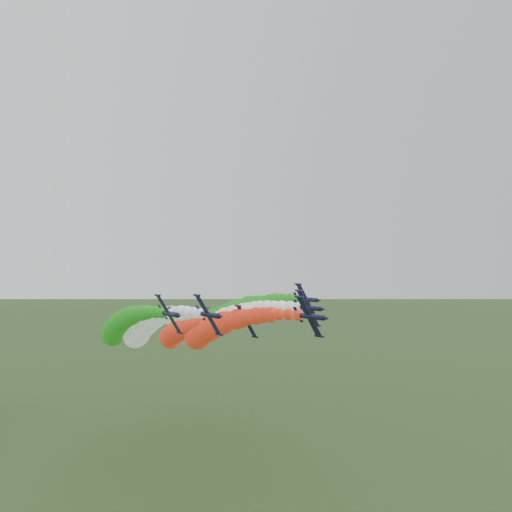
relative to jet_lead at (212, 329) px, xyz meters
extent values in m
cylinder|color=black|center=(-5.01, -48.16, 7.23)|extent=(1.40, 8.32, 1.40)
cone|color=black|center=(-5.01, -53.06, 7.23)|extent=(1.27, 1.66, 1.27)
cone|color=black|center=(-5.01, -43.63, 7.23)|extent=(1.27, 0.83, 1.27)
ellipsoid|color=black|center=(-4.70, -50.01, 7.43)|extent=(0.87, 1.74, 0.94)
cube|color=black|center=(-5.13, -48.34, 7.16)|extent=(4.79, 1.76, 7.58)
cylinder|color=black|center=(-7.48, -48.34, 10.92)|extent=(0.56, 2.40, 0.56)
cylinder|color=black|center=(-2.78, -48.34, 3.40)|extent=(0.56, 2.40, 0.56)
cube|color=black|center=(-4.11, -44.65, 7.79)|extent=(1.87, 1.39, 1.24)
cube|color=black|center=(-4.90, -44.65, 7.30)|extent=(1.94, 1.02, 3.03)
sphere|color=red|center=(-5.01, -44.93, 7.23)|extent=(2.13, 2.13, 2.13)
sphere|color=red|center=(-4.99, -41.75, 7.13)|extent=(2.30, 2.30, 2.30)
sphere|color=red|center=(-4.92, -38.58, 6.93)|extent=(2.42, 2.42, 2.42)
sphere|color=red|center=(-4.81, -35.40, 6.65)|extent=(3.26, 3.26, 3.26)
sphere|color=red|center=(-4.65, -32.23, 6.32)|extent=(3.40, 3.40, 3.40)
sphere|color=red|center=(-4.44, -29.05, 5.92)|extent=(3.85, 3.85, 3.85)
sphere|color=red|center=(-4.19, -25.88, 5.48)|extent=(3.60, 3.60, 3.60)
sphere|color=red|center=(-3.89, -22.71, 4.99)|extent=(4.17, 4.17, 4.17)
sphere|color=red|center=(-3.55, -19.53, 4.46)|extent=(4.90, 4.90, 4.90)
sphere|color=red|center=(-3.16, -16.36, 3.88)|extent=(4.21, 4.21, 4.21)
sphere|color=red|center=(-2.72, -13.18, 3.27)|extent=(5.31, 5.31, 5.31)
sphere|color=red|center=(-2.24, -10.01, 2.62)|extent=(6.00, 6.00, 6.00)
sphere|color=red|center=(-1.71, -6.84, 1.93)|extent=(5.53, 5.53, 5.53)
sphere|color=red|center=(-1.14, -3.66, 1.20)|extent=(6.18, 6.18, 6.18)
sphere|color=red|center=(-0.52, -0.49, 0.44)|extent=(6.85, 6.85, 6.85)
sphere|color=red|center=(0.15, 2.69, -0.35)|extent=(6.46, 6.46, 6.46)
sphere|color=red|center=(0.86, 5.86, -1.17)|extent=(7.08, 7.08, 7.08)
sphere|color=red|center=(1.61, 9.04, -2.03)|extent=(7.32, 7.32, 7.32)
sphere|color=red|center=(2.42, 12.21, -2.92)|extent=(7.38, 7.38, 7.38)
sphere|color=red|center=(3.26, 15.38, -3.83)|extent=(7.97, 7.97, 7.97)
cylinder|color=black|center=(-20.69, -37.72, 7.53)|extent=(1.40, 8.32, 1.40)
cone|color=black|center=(-20.69, -42.62, 7.53)|extent=(1.27, 1.66, 1.27)
cone|color=black|center=(-20.69, -33.19, 7.53)|extent=(1.27, 0.83, 1.27)
ellipsoid|color=black|center=(-20.37, -39.57, 7.72)|extent=(0.87, 1.74, 0.94)
cube|color=black|center=(-20.80, -37.90, 7.45)|extent=(4.79, 1.76, 7.58)
cylinder|color=black|center=(-23.15, -37.90, 11.22)|extent=(0.56, 2.40, 0.56)
cylinder|color=black|center=(-18.45, -37.90, 3.69)|extent=(0.56, 2.40, 0.56)
cube|color=black|center=(-19.78, -34.21, 8.09)|extent=(1.87, 1.39, 1.24)
cube|color=black|center=(-20.57, -34.21, 7.60)|extent=(1.94, 1.02, 3.03)
sphere|color=white|center=(-20.69, -34.49, 7.53)|extent=(1.97, 1.97, 1.97)
sphere|color=white|center=(-20.66, -31.31, 7.43)|extent=(2.29, 2.29, 2.29)
sphere|color=white|center=(-20.59, -28.14, 7.23)|extent=(2.77, 2.77, 2.77)
sphere|color=white|center=(-20.48, -24.96, 6.95)|extent=(3.21, 3.21, 3.21)
sphere|color=white|center=(-20.32, -21.79, 6.61)|extent=(3.05, 3.05, 3.05)
sphere|color=white|center=(-20.11, -18.62, 6.22)|extent=(3.77, 3.77, 3.77)
sphere|color=white|center=(-19.86, -15.44, 5.78)|extent=(4.07, 4.07, 4.07)
sphere|color=white|center=(-19.56, -12.27, 5.29)|extent=(3.83, 3.83, 3.83)
sphere|color=white|center=(-19.22, -9.09, 4.76)|extent=(4.05, 4.05, 4.05)
sphere|color=white|center=(-18.83, -5.92, 4.18)|extent=(4.91, 4.91, 4.91)
sphere|color=white|center=(-18.39, -2.74, 3.57)|extent=(5.02, 5.02, 5.02)
sphere|color=white|center=(-17.91, 0.43, 2.91)|extent=(5.22, 5.22, 5.22)
sphere|color=white|center=(-17.38, 3.60, 2.22)|extent=(6.32, 6.32, 6.32)
sphere|color=white|center=(-16.81, 6.78, 1.50)|extent=(5.47, 5.47, 5.47)
sphere|color=white|center=(-16.19, 9.95, 0.74)|extent=(6.75, 6.75, 6.75)
sphere|color=white|center=(-15.53, 13.13, -0.05)|extent=(6.12, 6.12, 6.12)
sphere|color=white|center=(-14.82, 16.30, -0.88)|extent=(6.61, 6.61, 6.61)
sphere|color=white|center=(-14.06, 19.48, -1.73)|extent=(6.73, 6.73, 6.73)
sphere|color=white|center=(-13.26, 22.65, -2.62)|extent=(7.96, 7.96, 7.96)
sphere|color=white|center=(-12.41, 25.82, -3.54)|extent=(7.66, 7.66, 7.66)
cylinder|color=black|center=(2.65, -38.22, 7.95)|extent=(1.40, 8.32, 1.40)
cone|color=black|center=(2.65, -43.12, 7.95)|extent=(1.27, 1.66, 1.27)
cone|color=black|center=(2.65, -33.69, 7.95)|extent=(1.27, 0.83, 1.27)
ellipsoid|color=black|center=(2.96, -40.07, 8.14)|extent=(0.87, 1.74, 0.94)
cube|color=black|center=(2.53, -38.40, 7.87)|extent=(4.79, 1.76, 7.58)
cylinder|color=black|center=(0.18, -38.40, 11.63)|extent=(0.56, 2.40, 0.56)
cylinder|color=black|center=(4.88, -38.40, 4.11)|extent=(0.56, 2.40, 0.56)
cube|color=black|center=(3.55, -34.71, 8.51)|extent=(1.87, 1.39, 1.24)
cube|color=black|center=(2.77, -34.71, 8.02)|extent=(1.94, 1.02, 3.03)
sphere|color=white|center=(2.65, -34.99, 7.95)|extent=(2.30, 2.30, 2.30)
sphere|color=white|center=(2.67, -31.81, 7.85)|extent=(2.52, 2.52, 2.52)
sphere|color=white|center=(2.74, -28.64, 7.64)|extent=(2.86, 2.86, 2.86)
sphere|color=white|center=(2.85, -25.46, 7.37)|extent=(3.02, 3.02, 3.02)
sphere|color=white|center=(3.01, -22.29, 7.03)|extent=(3.56, 3.56, 3.56)
sphere|color=white|center=(3.22, -19.11, 6.64)|extent=(3.89, 3.89, 3.89)
sphere|color=white|center=(3.47, -15.94, 6.20)|extent=(4.17, 4.17, 4.17)
sphere|color=white|center=(3.77, -12.77, 5.71)|extent=(4.20, 4.20, 4.20)
sphere|color=white|center=(4.12, -9.59, 5.17)|extent=(4.63, 4.63, 4.63)
sphere|color=white|center=(4.51, -6.42, 4.60)|extent=(4.55, 4.55, 4.55)
sphere|color=white|center=(4.94, -3.24, 3.98)|extent=(5.27, 5.27, 5.27)
sphere|color=white|center=(5.42, -0.07, 3.33)|extent=(4.69, 4.69, 4.69)
sphere|color=white|center=(5.95, 3.10, 2.64)|extent=(5.84, 5.84, 5.84)
sphere|color=white|center=(6.52, 6.28, 1.92)|extent=(5.27, 5.27, 5.27)
sphere|color=white|center=(7.14, 9.45, 1.16)|extent=(5.70, 5.70, 5.70)
sphere|color=white|center=(7.81, 12.63, 0.37)|extent=(6.37, 6.37, 6.37)
sphere|color=white|center=(8.52, 15.80, -0.46)|extent=(5.75, 5.75, 5.75)
sphere|color=white|center=(9.27, 18.98, -1.31)|extent=(6.78, 6.78, 6.78)
sphere|color=white|center=(10.08, 22.15, -2.20)|extent=(7.85, 7.85, 7.85)
sphere|color=white|center=(10.93, 25.32, -3.12)|extent=(7.00, 7.00, 7.00)
cylinder|color=black|center=(-25.23, -29.90, 7.35)|extent=(1.40, 8.32, 1.40)
cone|color=black|center=(-25.23, -34.80, 7.35)|extent=(1.27, 1.66, 1.27)
cone|color=black|center=(-25.23, -25.37, 7.35)|extent=(1.27, 0.83, 1.27)
ellipsoid|color=black|center=(-24.91, -31.75, 7.55)|extent=(0.87, 1.74, 0.94)
cube|color=black|center=(-25.35, -30.09, 7.28)|extent=(4.79, 1.76, 7.58)
cylinder|color=black|center=(-27.69, -30.09, 11.04)|extent=(0.56, 2.40, 0.56)
cylinder|color=black|center=(-23.00, -30.09, 3.52)|extent=(0.56, 2.40, 0.56)
cube|color=black|center=(-24.33, -26.39, 7.91)|extent=(1.87, 1.39, 1.24)
cube|color=black|center=(-25.11, -26.39, 7.42)|extent=(1.94, 1.02, 3.03)
sphere|color=#1F8C1B|center=(-25.23, -26.67, 7.35)|extent=(2.28, 2.28, 2.28)
sphere|color=#1F8C1B|center=(-25.20, -23.49, 7.25)|extent=(2.48, 2.48, 2.48)
sphere|color=#1F8C1B|center=(-25.14, -20.32, 7.05)|extent=(2.56, 2.56, 2.56)
sphere|color=#1F8C1B|center=(-25.02, -17.14, 6.77)|extent=(3.22, 3.22, 3.22)
sphere|color=#1F8C1B|center=(-24.86, -13.97, 6.44)|extent=(3.49, 3.49, 3.49)
sphere|color=#1F8C1B|center=(-24.65, -10.80, 6.04)|extent=(3.58, 3.58, 3.58)
sphere|color=#1F8C1B|center=(-24.40, -7.62, 5.60)|extent=(3.81, 3.81, 3.81)
sphere|color=#1F8C1B|center=(-24.10, -4.45, 5.11)|extent=(4.64, 4.64, 4.64)
sphere|color=#1F8C1B|center=(-23.76, -1.27, 4.58)|extent=(4.72, 4.72, 4.72)
sphere|color=#1F8C1B|center=(-23.37, 1.90, 4.00)|extent=(4.99, 4.99, 4.99)
sphere|color=#1F8C1B|center=(-22.93, 5.08, 3.39)|extent=(5.33, 5.33, 5.33)
sphere|color=#1F8C1B|center=(-22.45, 8.25, 2.74)|extent=(4.81, 4.81, 4.81)
sphere|color=#1F8C1B|center=(-21.93, 11.42, 2.05)|extent=(4.74, 4.74, 4.74)
sphere|color=#1F8C1B|center=(-21.35, 14.60, 1.32)|extent=(6.13, 6.13, 6.13)
sphere|color=#1F8C1B|center=(-20.73, 17.77, 0.56)|extent=(5.92, 5.92, 5.92)
sphere|color=#1F8C1B|center=(-20.07, 20.95, -0.23)|extent=(6.24, 6.24, 6.24)
sphere|color=#1F8C1B|center=(-19.36, 24.12, -1.05)|extent=(6.69, 6.69, 6.69)
sphere|color=#1F8C1B|center=(-18.60, 27.29, -1.91)|extent=(6.38, 6.38, 6.38)
sphere|color=#1F8C1B|center=(-17.80, 30.47, -2.80)|extent=(6.53, 6.53, 6.53)
sphere|color=#1F8C1B|center=(-16.95, 33.64, -3.71)|extent=(7.15, 7.15, 7.15)
cylinder|color=black|center=(10.91, -27.17, 9.01)|extent=(1.40, 8.32, 1.40)
cone|color=black|center=(10.91, -32.06, 9.01)|extent=(1.27, 1.66, 1.27)
cone|color=black|center=(10.91, -22.64, 9.01)|extent=(1.27, 0.83, 1.27)
ellipsoid|color=black|center=(11.22, -29.01, 9.21)|extent=(0.87, 1.74, 0.94)
cube|color=black|center=(10.79, -27.35, 8.94)|extent=(4.79, 1.76, 7.58)
cylinder|color=black|center=(8.44, -27.35, 12.70)|extent=(0.56, 2.40, 0.56)
cylinder|color=black|center=(13.14, -27.35, 5.18)|extent=(0.56, 2.40, 0.56)
cube|color=black|center=(11.81, -23.65, 9.57)|extent=(1.87, 1.39, 1.24)
cube|color=black|center=(11.03, -23.65, 9.08)|extent=(1.94, 1.02, 3.03)
sphere|color=#1F8C1B|center=(10.91, -23.93, 9.01)|extent=(2.08, 2.08, 2.08)
sphere|color=#1F8C1B|center=(10.93, -20.76, 8.91)|extent=(2.65, 2.65, 2.65)
sphere|color=#1F8C1B|center=(11.00, -17.58, 8.71)|extent=(2.90, 2.90, 2.90)
sphere|color=#1F8C1B|center=(11.12, -14.41, 8.43)|extent=(3.36, 3.36, 3.36)
sphere|color=#1F8C1B|center=(11.28, -11.24, 8.10)|extent=(3.34, 3.34, 3.34)
sphere|color=#1F8C1B|center=(11.48, -8.06, 7.70)|extent=(3.08, 3.08, 3.08)
sphere|color=#1F8C1B|center=(11.74, -4.89, 7.26)|extent=(3.79, 3.79, 3.79)
sphere|color=#1F8C1B|center=(12.03, -1.71, 6.77)|extent=(4.27, 4.27, 4.27)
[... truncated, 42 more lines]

